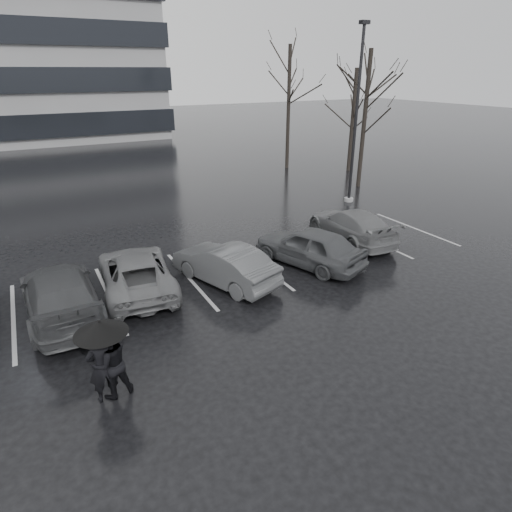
{
  "coord_description": "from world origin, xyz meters",
  "views": [
    {
      "loc": [
        -6.62,
        -10.6,
        6.86
      ],
      "look_at": [
        -0.34,
        1.0,
        1.1
      ],
      "focal_mm": 30.0,
      "sensor_mm": 36.0,
      "label": 1
    }
  ],
  "objects": [
    {
      "name": "car_west_a",
      "position": [
        -1.18,
        1.73,
        0.68
      ],
      "size": [
        2.73,
        4.4,
        1.37
      ],
      "primitive_type": "imported",
      "rotation": [
        0.0,
        0.0,
        3.48
      ],
      "color": "#2D2E30",
      "rests_on": "ground"
    },
    {
      "name": "car_east",
      "position": [
        5.33,
        2.81,
        0.69
      ],
      "size": [
        2.31,
        4.89,
        1.38
      ],
      "primitive_type": "imported",
      "rotation": [
        0.0,
        0.0,
        3.06
      ],
      "color": "#47474A",
      "rests_on": "ground"
    },
    {
      "name": "car_main",
      "position": [
        2.26,
        1.57,
        0.74
      ],
      "size": [
        3.11,
        4.7,
        1.49
      ],
      "primitive_type": "imported",
      "rotation": [
        0.0,
        0.0,
        3.48
      ],
      "color": "black",
      "rests_on": "ground"
    },
    {
      "name": "car_west_c",
      "position": [
        -6.42,
        2.07,
        0.72
      ],
      "size": [
        2.14,
        5.01,
        1.44
      ],
      "primitive_type": "imported",
      "rotation": [
        0.0,
        0.0,
        3.17
      ],
      "color": "black",
      "rests_on": "ground"
    },
    {
      "name": "pedestrian_left",
      "position": [
        -5.96,
        -2.29,
        0.9
      ],
      "size": [
        0.7,
        0.49,
        1.8
      ],
      "primitive_type": "imported",
      "rotation": [
        0.0,
        0.0,
        3.24
      ],
      "color": "black",
      "rests_on": "ground"
    },
    {
      "name": "tree_ne",
      "position": [
        14.5,
        14.0,
        3.5
      ],
      "size": [
        0.26,
        0.26,
        7.0
      ],
      "primitive_type": "cylinder",
      "color": "black",
      "rests_on": "ground"
    },
    {
      "name": "pedestrian_right",
      "position": [
        -5.78,
        -2.24,
        0.88
      ],
      "size": [
        0.96,
        0.81,
        1.76
      ],
      "primitive_type": "imported",
      "rotation": [
        0.0,
        0.0,
        3.32
      ],
      "color": "black",
      "rests_on": "ground"
    },
    {
      "name": "umbrella",
      "position": [
        -5.86,
        -2.18,
        1.79
      ],
      "size": [
        1.16,
        1.16,
        1.97
      ],
      "color": "black",
      "rests_on": "ground"
    },
    {
      "name": "lamp_post",
      "position": [
        9.21,
        7.56,
        4.15
      ],
      "size": [
        0.5,
        0.5,
        9.07
      ],
      "rotation": [
        0.0,
        0.0,
        -0.28
      ],
      "color": "gray",
      "rests_on": "ground"
    },
    {
      "name": "stall_stripes",
      "position": [
        -0.8,
        2.5,
        0.0
      ],
      "size": [
        19.72,
        5.0,
        0.0
      ],
      "color": "#A7A7A9",
      "rests_on": "ground"
    },
    {
      "name": "tree_east",
      "position": [
        12.0,
        10.0,
        4.0
      ],
      "size": [
        0.26,
        0.26,
        8.0
      ],
      "primitive_type": "cylinder",
      "color": "black",
      "rests_on": "ground"
    },
    {
      "name": "tree_north",
      "position": [
        11.0,
        17.0,
        4.25
      ],
      "size": [
        0.26,
        0.26,
        8.5
      ],
      "primitive_type": "cylinder",
      "color": "black",
      "rests_on": "ground"
    },
    {
      "name": "car_west_b",
      "position": [
        -4.03,
        2.62,
        0.66
      ],
      "size": [
        2.72,
        4.97,
        1.32
      ],
      "primitive_type": "imported",
      "rotation": [
        0.0,
        0.0,
        3.03
      ],
      "color": "#47474A",
      "rests_on": "ground"
    },
    {
      "name": "ground",
      "position": [
        0.0,
        0.0,
        0.0
      ],
      "size": [
        160.0,
        160.0,
        0.0
      ],
      "primitive_type": "plane",
      "color": "black",
      "rests_on": "ground"
    }
  ]
}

